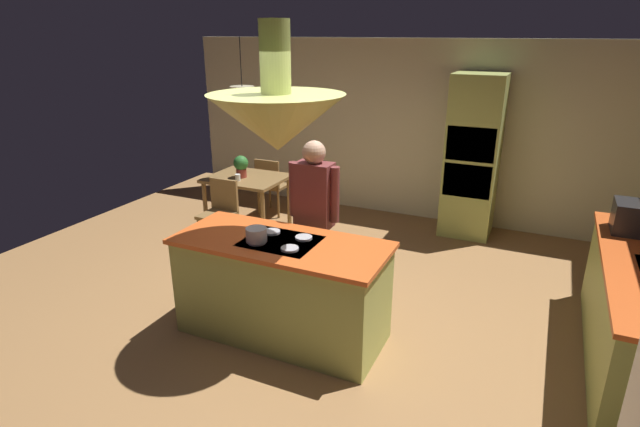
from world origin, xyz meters
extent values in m
plane|color=#9E7042|center=(0.00, 0.00, 0.00)|extent=(8.16, 8.16, 0.00)
cube|color=beige|center=(0.00, 3.45, 1.27)|extent=(6.80, 0.10, 2.55)
cube|color=#A8B259|center=(0.00, -0.20, 0.45)|extent=(1.83, 0.76, 0.89)
cube|color=#E05B23|center=(0.00, -0.20, 0.91)|extent=(1.89, 0.82, 0.04)
cube|color=black|center=(0.00, -0.20, 0.93)|extent=(0.64, 0.52, 0.01)
cylinder|color=#B2B2B7|center=(-0.16, -0.33, 0.94)|extent=(0.15, 0.15, 0.02)
cylinder|color=#B2B2B7|center=(0.16, -0.33, 0.94)|extent=(0.15, 0.15, 0.02)
cylinder|color=#B2B2B7|center=(-0.16, -0.07, 0.94)|extent=(0.15, 0.15, 0.02)
cylinder|color=#B2B2B7|center=(0.16, -0.07, 0.94)|extent=(0.15, 0.15, 0.02)
cube|color=#A8B259|center=(2.84, 0.60, 0.45)|extent=(0.62, 2.35, 0.89)
cube|color=#A8B259|center=(1.10, 3.05, 1.07)|extent=(0.66, 0.62, 2.14)
cube|color=black|center=(1.10, 2.76, 1.30)|extent=(0.60, 0.04, 0.44)
cube|color=black|center=(1.10, 2.76, 0.82)|extent=(0.60, 0.04, 0.44)
cube|color=olive|center=(-1.70, 1.90, 0.74)|extent=(1.04, 0.84, 0.04)
cylinder|color=olive|center=(-2.16, 1.54, 0.36)|extent=(0.06, 0.06, 0.72)
cylinder|color=olive|center=(-1.24, 1.54, 0.36)|extent=(0.06, 0.06, 0.72)
cylinder|color=olive|center=(-2.16, 2.26, 0.36)|extent=(0.06, 0.06, 0.72)
cylinder|color=olive|center=(-1.24, 2.26, 0.36)|extent=(0.06, 0.06, 0.72)
cylinder|color=tan|center=(-0.09, 0.48, 0.41)|extent=(0.14, 0.14, 0.83)
cylinder|color=tan|center=(0.09, 0.48, 0.41)|extent=(0.14, 0.14, 0.83)
cube|color=brown|center=(0.00, 0.48, 1.15)|extent=(0.36, 0.22, 0.64)
cylinder|color=brown|center=(-0.22, 0.48, 1.18)|extent=(0.09, 0.09, 0.54)
cylinder|color=brown|center=(0.22, 0.48, 1.18)|extent=(0.09, 0.09, 0.54)
sphere|color=tan|center=(0.00, 0.48, 1.57)|extent=(0.22, 0.22, 0.22)
cone|color=#A8B259|center=(0.00, -0.20, 1.96)|extent=(1.10, 1.10, 0.45)
cylinder|color=#A8B259|center=(0.00, -0.20, 2.46)|extent=(0.24, 0.24, 0.55)
cone|color=beige|center=(-1.70, 1.90, 1.86)|extent=(0.32, 0.32, 0.22)
cylinder|color=black|center=(-1.70, 1.90, 2.27)|extent=(0.01, 0.01, 0.60)
cube|color=olive|center=(-1.70, 1.18, 0.44)|extent=(0.40, 0.40, 0.04)
cube|color=olive|center=(-1.70, 1.36, 0.66)|extent=(0.40, 0.04, 0.42)
cylinder|color=olive|center=(-1.87, 1.01, 0.21)|extent=(0.04, 0.04, 0.43)
cylinder|color=olive|center=(-1.53, 1.01, 0.21)|extent=(0.04, 0.04, 0.43)
cylinder|color=olive|center=(-1.87, 1.35, 0.21)|extent=(0.04, 0.04, 0.43)
cylinder|color=olive|center=(-1.53, 1.35, 0.21)|extent=(0.04, 0.04, 0.43)
cube|color=olive|center=(-1.70, 2.62, 0.44)|extent=(0.40, 0.40, 0.04)
cube|color=olive|center=(-1.70, 2.44, 0.66)|extent=(0.40, 0.04, 0.42)
cylinder|color=olive|center=(-1.53, 2.79, 0.21)|extent=(0.04, 0.04, 0.43)
cylinder|color=olive|center=(-1.87, 2.79, 0.21)|extent=(0.04, 0.04, 0.43)
cylinder|color=olive|center=(-1.53, 2.45, 0.21)|extent=(0.04, 0.04, 0.43)
cylinder|color=olive|center=(-1.87, 2.45, 0.21)|extent=(0.04, 0.04, 0.43)
cylinder|color=#99382D|center=(-1.75, 1.86, 0.82)|extent=(0.14, 0.14, 0.12)
sphere|color=#2D722D|center=(-1.75, 1.86, 0.96)|extent=(0.20, 0.20, 0.20)
cylinder|color=white|center=(-1.70, 1.69, 0.81)|extent=(0.07, 0.07, 0.09)
cylinder|color=#B2B2B7|center=(-0.16, -0.33, 1.01)|extent=(0.18, 0.18, 0.12)
camera|label=1|loc=(1.99, -3.69, 2.65)|focal=28.18mm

